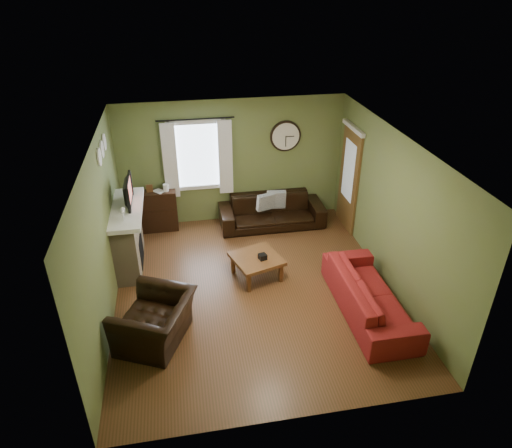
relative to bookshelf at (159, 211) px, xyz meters
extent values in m
cube|color=brown|center=(1.57, -2.37, -0.43)|extent=(4.60, 5.20, 0.00)
cube|color=white|center=(1.57, -2.37, 2.17)|extent=(4.60, 5.20, 0.00)
cube|color=olive|center=(-0.73, -2.37, 0.87)|extent=(0.00, 5.20, 2.60)
cube|color=olive|center=(3.87, -2.37, 0.87)|extent=(0.00, 5.20, 2.60)
cube|color=olive|center=(1.57, 0.23, 0.87)|extent=(4.60, 0.00, 2.60)
cube|color=olive|center=(1.57, -4.97, 0.87)|extent=(4.60, 0.00, 2.60)
cube|color=gray|center=(-0.53, -1.22, 0.12)|extent=(0.40, 1.40, 1.10)
cube|color=black|center=(-0.34, -1.22, -0.13)|extent=(0.04, 0.60, 0.55)
cube|color=white|center=(-0.50, -1.22, 0.71)|extent=(0.58, 1.60, 0.08)
imported|color=black|center=(-0.48, -1.07, 0.92)|extent=(0.08, 0.60, 0.35)
cube|color=#994C3F|center=(-0.40, -1.07, 0.98)|extent=(0.02, 0.62, 0.36)
cylinder|color=white|center=(-0.71, -1.57, 1.82)|extent=(0.28, 0.28, 0.03)
cylinder|color=white|center=(-0.71, -1.22, 1.82)|extent=(0.28, 0.28, 0.03)
cylinder|color=white|center=(-0.71, -0.87, 1.82)|extent=(0.28, 0.28, 0.03)
cylinder|color=black|center=(0.87, 0.11, 1.84)|extent=(0.03, 0.03, 1.50)
cube|color=white|center=(0.32, 0.11, 1.02)|extent=(0.28, 0.04, 1.55)
cube|color=white|center=(1.42, 0.11, 1.02)|extent=(0.28, 0.04, 1.55)
cube|color=brown|center=(3.84, -0.52, 0.62)|extent=(0.05, 0.90, 2.10)
imported|color=brown|center=(-0.02, -0.07, 0.53)|extent=(0.27, 0.27, 0.02)
imported|color=black|center=(2.32, -0.22, -0.12)|extent=(2.17, 0.85, 0.63)
cube|color=#949AA4|center=(2.43, -0.15, 0.12)|extent=(0.41, 0.16, 0.40)
cube|color=#949AA4|center=(2.18, -0.22, 0.12)|extent=(0.38, 0.21, 0.36)
imported|color=maroon|center=(3.25, -3.23, -0.11)|extent=(0.86, 2.20, 0.64)
imported|color=black|center=(-0.05, -3.30, -0.08)|extent=(1.32, 1.39, 0.71)
cube|color=black|center=(1.76, -2.09, -0.03)|extent=(0.16, 0.16, 0.10)
camera|label=1|loc=(0.49, -8.50, 4.37)|focal=32.00mm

